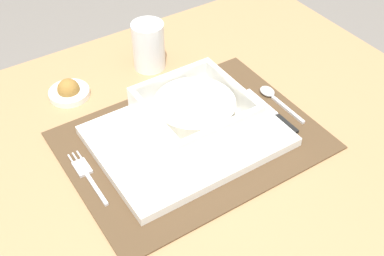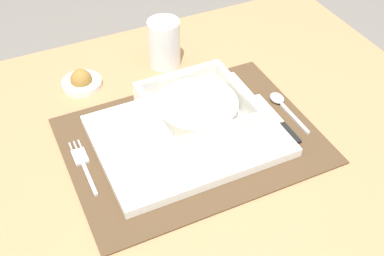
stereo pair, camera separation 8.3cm
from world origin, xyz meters
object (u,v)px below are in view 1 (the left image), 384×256
Objects in this scene: dining_table at (186,177)px; condiment_saucer at (69,91)px; fork at (86,173)px; drinking_glass at (149,48)px; porridge_bowl at (195,111)px; spoon at (272,95)px; butter_knife at (274,114)px.

condiment_saucer reaches higher than dining_table.
drinking_glass is (0.23, 0.20, 0.04)m from fork.
fork reaches higher than dining_table.
condiment_saucer is (0.06, 0.20, 0.01)m from fork.
fork is (-0.20, 0.00, -0.04)m from porridge_bowl.
spoon is 0.05m from butter_knife.
butter_knife is 0.28m from drinking_glass.
butter_knife is at bearing -41.91° from condiment_saucer.
dining_table is 0.14m from porridge_bowl.
spoon is (0.19, 0.00, 0.11)m from dining_table.
fork is at bearing -179.32° from spoon.
butter_knife is at bearing -66.68° from drinking_glass.
fork is 0.94× the size of butter_knife.
drinking_glass is (0.05, 0.22, 0.14)m from dining_table.
butter_knife is (0.34, -0.05, 0.00)m from fork.
dining_table is 8.30× the size of spoon.
condiment_saucer is (-0.15, 0.21, -0.03)m from porridge_bowl.
condiment_saucer reaches higher than fork.
drinking_glass is at bearing 76.22° from dining_table.
butter_knife is (0.14, -0.05, -0.04)m from porridge_bowl.
butter_knife is (0.16, -0.04, 0.11)m from dining_table.
porridge_bowl is (0.03, 0.01, 0.14)m from dining_table.
fork is (-0.18, 0.01, 0.10)m from dining_table.
dining_table is 0.27m from condiment_saucer.
drinking_glass is at bearing 125.17° from spoon.
fork is 0.21m from condiment_saucer.
fork is at bearing -105.62° from condiment_saucer.
fork is 1.70× the size of condiment_saucer.
fork is at bearing 175.98° from dining_table.
dining_table is 10.07× the size of drinking_glass.
condiment_saucer is at bearing 70.22° from fork.
spoon is (0.17, -0.01, -0.03)m from porridge_bowl.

